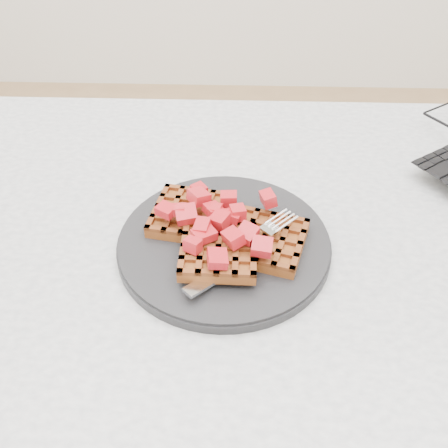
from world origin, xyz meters
name	(u,v)px	position (x,y,z in m)	size (l,w,h in m)	color
table	(301,313)	(0.00, 0.00, 0.64)	(1.20, 0.80, 0.75)	silver
plate	(224,243)	(-0.11, 0.01, 0.76)	(0.27, 0.27, 0.02)	black
waffles	(224,234)	(-0.11, 0.01, 0.78)	(0.21, 0.17, 0.03)	brown
strawberry_pile	(224,215)	(-0.11, 0.01, 0.80)	(0.15, 0.15, 0.02)	#9C010C
fork	(250,253)	(-0.08, -0.02, 0.77)	(0.02, 0.18, 0.02)	silver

